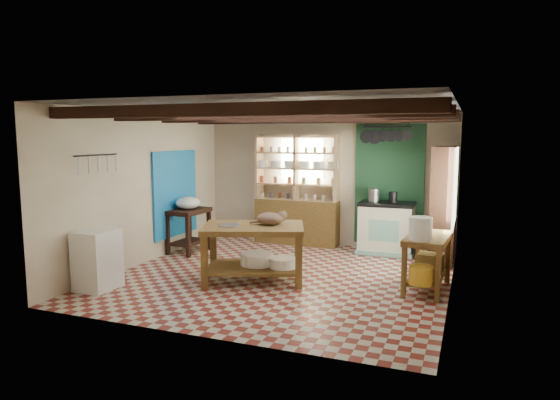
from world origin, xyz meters
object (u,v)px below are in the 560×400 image
at_px(work_table, 254,253).
at_px(stove, 387,228).
at_px(right_counter, 427,263).
at_px(white_cabinet, 97,260).
at_px(cat, 270,219).
at_px(prep_table, 189,231).

height_order(work_table, stove, stove).
distance_m(stove, right_counter, 2.22).
distance_m(white_cabinet, cat, 2.56).
xyz_separation_m(right_counter, cat, (-2.28, -0.32, 0.55)).
distance_m(work_table, cat, 0.58).
height_order(prep_table, cat, cat).
xyz_separation_m(white_cabinet, right_counter, (4.40, 1.65, -0.03)).
relative_size(stove, cat, 2.35).
distance_m(work_table, right_counter, 2.54).
bearing_deg(cat, work_table, -178.69).
xyz_separation_m(prep_table, right_counter, (4.38, -0.77, -0.02)).
height_order(prep_table, white_cabinet, white_cabinet).
bearing_deg(stove, prep_table, -160.13).
xyz_separation_m(prep_table, cat, (2.10, -1.09, 0.53)).
xyz_separation_m(prep_table, white_cabinet, (-0.02, -2.42, 0.02)).
bearing_deg(cat, right_counter, -22.35).
xyz_separation_m(stove, cat, (-1.38, -2.34, 0.46)).
height_order(right_counter, cat, cat).
relative_size(work_table, right_counter, 1.36).
xyz_separation_m(work_table, white_cabinet, (-1.90, -1.20, 0.00)).
bearing_deg(prep_table, cat, -24.67).
relative_size(prep_table, white_cabinet, 0.96).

